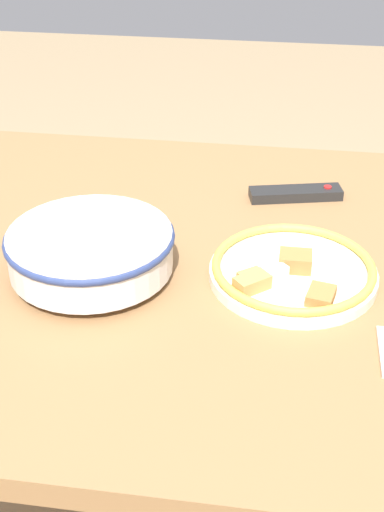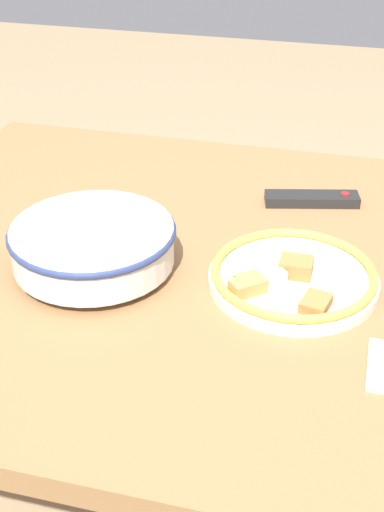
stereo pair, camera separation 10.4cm
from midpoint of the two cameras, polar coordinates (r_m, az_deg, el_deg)
dining_table at (r=1.25m, az=-1.07°, el=-3.37°), size 1.25×1.00×0.71m
noodle_bowl at (r=1.17m, az=-10.64°, el=0.44°), size 0.27×0.27×0.08m
food_plate at (r=1.15m, az=5.50°, el=-1.30°), size 0.27×0.27×0.05m
tv_remote at (r=1.41m, az=6.22°, el=4.94°), size 0.19×0.09×0.02m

